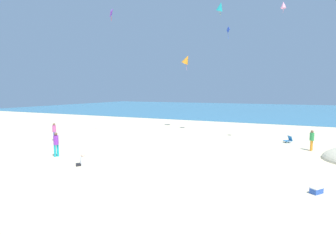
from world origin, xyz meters
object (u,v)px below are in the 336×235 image
(kite_pink, at_px, (283,5))
(kite_orange, at_px, (186,60))
(kite_teal, at_px, (220,7))
(person_2, at_px, (56,143))
(kite_blue, at_px, (228,30))
(cooler_box, at_px, (316,190))
(kite_purple, at_px, (111,13))
(person_3, at_px, (54,131))
(person_0, at_px, (82,161))
(person_1, at_px, (312,139))
(beach_chair_mid_beach, at_px, (288,140))

(kite_pink, relative_size, kite_orange, 0.48)
(kite_pink, height_order, kite_teal, kite_teal)
(person_2, height_order, kite_pink, kite_pink)
(kite_blue, xyz_separation_m, kite_pink, (7.63, -14.49, -1.71))
(kite_orange, bearing_deg, cooler_box, -53.12)
(person_2, height_order, kite_purple, kite_purple)
(person_3, relative_size, kite_purple, 1.40)
(person_0, height_order, kite_blue, kite_blue)
(kite_teal, bearing_deg, person_1, -27.11)
(person_2, bearing_deg, kite_blue, 100.10)
(kite_pink, bearing_deg, person_0, -131.11)
(kite_orange, bearing_deg, kite_purple, -120.28)
(person_2, relative_size, kite_purple, 1.45)
(person_1, distance_m, kite_purple, 21.01)
(kite_teal, bearing_deg, person_0, -107.31)
(person_2, relative_size, kite_teal, 1.31)
(beach_chair_mid_beach, relative_size, person_2, 0.50)
(beach_chair_mid_beach, xyz_separation_m, person_2, (-14.44, -12.22, 0.71))
(beach_chair_mid_beach, height_order, person_2, person_2)
(kite_pink, bearing_deg, beach_chair_mid_beach, 55.75)
(kite_pink, bearing_deg, person_3, -159.54)
(person_3, height_order, kite_pink, kite_pink)
(beach_chair_mid_beach, relative_size, kite_purple, 0.72)
(beach_chair_mid_beach, relative_size, person_3, 0.51)
(kite_pink, bearing_deg, kite_teal, 155.03)
(person_1, bearing_deg, person_0, 58.24)
(kite_teal, bearing_deg, kite_purple, -152.58)
(person_0, xyz_separation_m, person_1, (12.87, 10.46, 0.64))
(kite_pink, relative_size, kite_teal, 0.71)
(person_0, relative_size, person_1, 0.46)
(kite_purple, bearing_deg, beach_chair_mid_beach, 11.86)
(cooler_box, relative_size, person_0, 0.88)
(cooler_box, height_order, person_3, person_3)
(kite_purple, relative_size, kite_teal, 0.90)
(person_1, xyz_separation_m, kite_teal, (-8.29, 4.24, 11.92))
(kite_pink, bearing_deg, person_1, -31.95)
(cooler_box, height_order, kite_blue, kite_blue)
(beach_chair_mid_beach, xyz_separation_m, person_0, (-11.26, -13.17, 0.00))
(person_2, distance_m, kite_blue, 28.89)
(person_1, xyz_separation_m, person_2, (-16.05, -9.51, 0.06))
(kite_pink, bearing_deg, kite_orange, 150.89)
(beach_chair_mid_beach, distance_m, kite_orange, 14.73)
(cooler_box, bearing_deg, person_3, 168.64)
(person_0, relative_size, person_2, 0.43)
(person_3, height_order, kite_orange, kite_orange)
(kite_blue, height_order, kite_pink, kite_blue)
(cooler_box, distance_m, kite_pink, 15.89)
(person_2, xyz_separation_m, kite_blue, (6.00, 25.51, 12.17))
(person_0, relative_size, kite_blue, 0.41)
(cooler_box, bearing_deg, person_2, -179.91)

